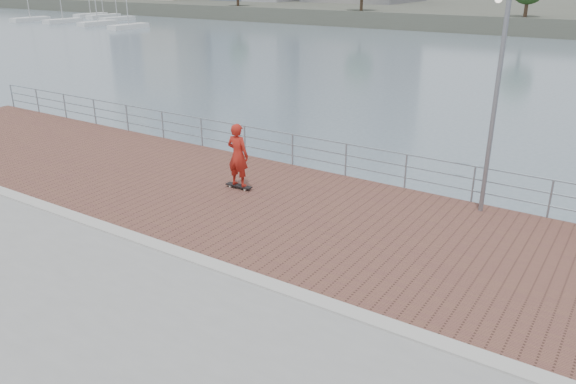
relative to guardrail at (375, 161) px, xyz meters
The scene contains 8 objects.
water 7.50m from the guardrail, 90.00° to the right, with size 400.00×400.00×0.00m, color slate.
brick_lane 3.47m from the guardrail, 90.00° to the right, with size 40.00×6.80×0.02m, color brown.
curb 7.03m from the guardrail, 90.00° to the right, with size 40.00×0.40×0.06m, color #B7B5AD.
guardrail is the anchor object (origin of this frame).
street_lamp 5.24m from the guardrail, 15.42° to the right, with size 0.46×1.34×6.31m.
skateboard 4.33m from the guardrail, 138.83° to the right, with size 0.88×0.25×0.10m.
skateboarder 4.31m from the guardrail, 138.83° to the right, with size 0.71×0.47×1.96m, color #AD2117.
marina 95.81m from the guardrail, 146.69° to the left, with size 27.93×19.99×10.54m.
Camera 1 is at (6.86, -8.49, 6.21)m, focal length 35.00 mm.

